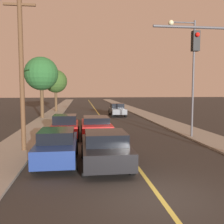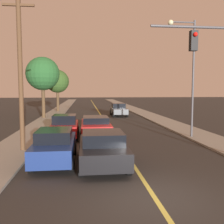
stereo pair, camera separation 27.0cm
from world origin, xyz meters
TOP-DOWN VIEW (x-y plane):
  - ground_plane at (0.00, 0.00)m, footprint 200.00×200.00m
  - road_surface at (0.00, 36.00)m, footprint 9.67×80.00m
  - sidewalk_left at (-6.08, 36.00)m, footprint 2.50×80.00m
  - sidewalk_right at (6.08, 36.00)m, footprint 2.50×80.00m
  - car_near_lane_front at (-1.35, 3.49)m, footprint 2.09×4.30m
  - car_near_lane_second at (-1.35, 10.29)m, footprint 2.09×4.95m
  - car_outer_lane_front at (-3.48, 4.20)m, footprint 1.84×4.33m
  - car_outer_lane_second at (-3.48, 10.06)m, footprint 1.86×3.97m
  - car_far_oncoming at (2.18, 23.99)m, footprint 1.91×4.31m
  - traffic_signal_mast at (4.23, 3.81)m, footprint 4.51×0.42m
  - streetlamp_right at (4.77, 9.03)m, footprint 1.90×0.36m
  - utility_pole_left at (-5.43, 6.37)m, footprint 1.60×0.24m
  - tree_left_near at (-6.80, 22.08)m, footprint 3.78×3.78m
  - tree_left_far at (-6.07, 30.62)m, footprint 3.39×3.39m

SIDE VIEW (x-z plane):
  - ground_plane at x=0.00m, z-range 0.00..0.00m
  - road_surface at x=0.00m, z-range 0.00..0.01m
  - sidewalk_left at x=-6.08m, z-range 0.00..0.12m
  - sidewalk_right at x=6.08m, z-range 0.00..0.12m
  - car_near_lane_second at x=-1.35m, z-range 0.04..1.49m
  - car_near_lane_front at x=-1.35m, z-range 0.02..1.55m
  - car_outer_lane_front at x=-3.48m, z-range 0.01..1.56m
  - car_outer_lane_second at x=-3.48m, z-range -0.01..1.61m
  - car_far_oncoming at x=2.18m, z-range 0.01..1.62m
  - utility_pole_left at x=-5.43m, z-range 0.28..8.40m
  - traffic_signal_mast at x=4.23m, z-range 1.21..7.48m
  - tree_left_far at x=-6.07m, z-range 1.46..7.60m
  - streetlamp_right at x=4.77m, z-range 1.17..8.95m
  - tree_left_near at x=-6.80m, z-range 1.65..8.57m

